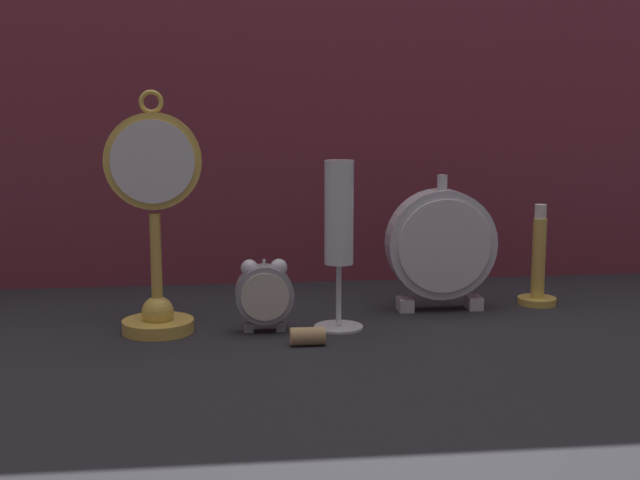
{
  "coord_description": "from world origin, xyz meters",
  "views": [
    {
      "loc": [
        -0.14,
        -1.07,
        0.31
      ],
      "look_at": [
        0.0,
        0.08,
        0.11
      ],
      "focal_mm": 50.0,
      "sensor_mm": 36.0,
      "label": 1
    }
  ],
  "objects_px": {
    "alarm_clock_twin_bell": "(264,292)",
    "wine_cork": "(307,336)",
    "mantel_clock_silver": "(441,245)",
    "pocket_watch_on_stand": "(155,227)",
    "champagne_flute": "(339,228)",
    "brass_candlestick": "(538,272)"
  },
  "relations": [
    {
      "from": "alarm_clock_twin_bell",
      "to": "wine_cork",
      "type": "bearing_deg",
      "value": -53.98
    },
    {
      "from": "pocket_watch_on_stand",
      "to": "brass_candlestick",
      "type": "xyz_separation_m",
      "value": [
        0.53,
        0.09,
        -0.09
      ]
    },
    {
      "from": "brass_candlestick",
      "to": "wine_cork",
      "type": "bearing_deg",
      "value": -154.46
    },
    {
      "from": "wine_cork",
      "to": "champagne_flute",
      "type": "bearing_deg",
      "value": 56.38
    },
    {
      "from": "mantel_clock_silver",
      "to": "wine_cork",
      "type": "height_order",
      "value": "mantel_clock_silver"
    },
    {
      "from": "pocket_watch_on_stand",
      "to": "champagne_flute",
      "type": "relative_size",
      "value": 1.4
    },
    {
      "from": "alarm_clock_twin_bell",
      "to": "wine_cork",
      "type": "height_order",
      "value": "alarm_clock_twin_bell"
    },
    {
      "from": "champagne_flute",
      "to": "brass_candlestick",
      "type": "xyz_separation_m",
      "value": [
        0.3,
        0.09,
        -0.08
      ]
    },
    {
      "from": "mantel_clock_silver",
      "to": "champagne_flute",
      "type": "distance_m",
      "value": 0.18
    },
    {
      "from": "pocket_watch_on_stand",
      "to": "wine_cork",
      "type": "distance_m",
      "value": 0.23
    },
    {
      "from": "alarm_clock_twin_bell",
      "to": "brass_candlestick",
      "type": "height_order",
      "value": "brass_candlestick"
    },
    {
      "from": "mantel_clock_silver",
      "to": "wine_cork",
      "type": "bearing_deg",
      "value": -143.25
    },
    {
      "from": "alarm_clock_twin_bell",
      "to": "champagne_flute",
      "type": "bearing_deg",
      "value": 3.81
    },
    {
      "from": "brass_candlestick",
      "to": "champagne_flute",
      "type": "bearing_deg",
      "value": -162.55
    },
    {
      "from": "mantel_clock_silver",
      "to": "brass_candlestick",
      "type": "height_order",
      "value": "mantel_clock_silver"
    },
    {
      "from": "mantel_clock_silver",
      "to": "pocket_watch_on_stand",
      "type": "bearing_deg",
      "value": -169.54
    },
    {
      "from": "pocket_watch_on_stand",
      "to": "mantel_clock_silver",
      "type": "height_order",
      "value": "pocket_watch_on_stand"
    },
    {
      "from": "wine_cork",
      "to": "pocket_watch_on_stand",
      "type": "bearing_deg",
      "value": 156.43
    },
    {
      "from": "alarm_clock_twin_bell",
      "to": "wine_cork",
      "type": "xyz_separation_m",
      "value": [
        0.05,
        -0.07,
        -0.04
      ]
    },
    {
      "from": "wine_cork",
      "to": "alarm_clock_twin_bell",
      "type": "bearing_deg",
      "value": 126.02
    },
    {
      "from": "mantel_clock_silver",
      "to": "wine_cork",
      "type": "relative_size",
      "value": 4.51
    },
    {
      "from": "pocket_watch_on_stand",
      "to": "champagne_flute",
      "type": "xyz_separation_m",
      "value": [
        0.23,
        -0.01,
        -0.0
      ]
    }
  ]
}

